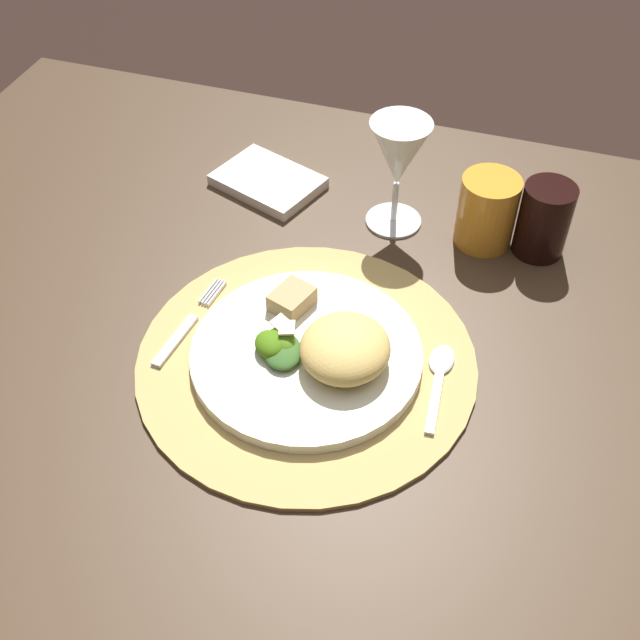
{
  "coord_description": "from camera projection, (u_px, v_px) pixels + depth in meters",
  "views": [
    {
      "loc": [
        0.14,
        -0.6,
        1.43
      ],
      "look_at": [
        -0.06,
        0.01,
        0.77
      ],
      "focal_mm": 44.49,
      "sensor_mm": 36.0,
      "label": 1
    }
  ],
  "objects": [
    {
      "name": "ground_plane",
      "position": [
        348.0,
        617.0,
        1.46
      ],
      "size": [
        6.0,
        6.0,
        0.0
      ],
      "primitive_type": "plane",
      "color": "black"
    },
    {
      "name": "dining_table",
      "position": [
        360.0,
        422.0,
        1.03
      ],
      "size": [
        1.46,
        0.97,
        0.75
      ],
      "color": "#433120",
      "rests_on": "ground"
    },
    {
      "name": "placemat",
      "position": [
        307.0,
        360.0,
        0.9
      ],
      "size": [
        0.39,
        0.39,
        0.01
      ],
      "primitive_type": "cylinder",
      "color": "tan",
      "rests_on": "dining_table"
    },
    {
      "name": "dinner_plate",
      "position": [
        306.0,
        354.0,
        0.9
      ],
      "size": [
        0.26,
        0.26,
        0.01
      ],
      "primitive_type": "cylinder",
      "color": "silver",
      "rests_on": "placemat"
    },
    {
      "name": "pasta_serving",
      "position": [
        345.0,
        348.0,
        0.86
      ],
      "size": [
        0.11,
        0.11,
        0.04
      ],
      "primitive_type": "ellipsoid",
      "rotation": [
        0.0,
        0.0,
        4.77
      ],
      "color": "#E0BC62",
      "rests_on": "dinner_plate"
    },
    {
      "name": "salad_greens",
      "position": [
        278.0,
        346.0,
        0.88
      ],
      "size": [
        0.07,
        0.08,
        0.02
      ],
      "color": "#447311",
      "rests_on": "dinner_plate"
    },
    {
      "name": "bread_piece",
      "position": [
        292.0,
        299.0,
        0.93
      ],
      "size": [
        0.05,
        0.06,
        0.02
      ],
      "primitive_type": "cube",
      "rotation": [
        0.0,
        0.0,
        1.24
      ],
      "color": "tan",
      "rests_on": "dinner_plate"
    },
    {
      "name": "fork",
      "position": [
        187.0,
        326.0,
        0.93
      ],
      "size": [
        0.03,
        0.15,
        0.0
      ],
      "color": "silver",
      "rests_on": "placemat"
    },
    {
      "name": "spoon",
      "position": [
        440.0,
        372.0,
        0.88
      ],
      "size": [
        0.03,
        0.13,
        0.01
      ],
      "color": "silver",
      "rests_on": "placemat"
    },
    {
      "name": "napkin",
      "position": [
        268.0,
        181.0,
        1.13
      ],
      "size": [
        0.17,
        0.14,
        0.02
      ],
      "primitive_type": "cube",
      "rotation": [
        0.0,
        0.0,
        -0.34
      ],
      "color": "white",
      "rests_on": "dining_table"
    },
    {
      "name": "wine_glass",
      "position": [
        399.0,
        157.0,
        1.01
      ],
      "size": [
        0.08,
        0.08,
        0.15
      ],
      "color": "silver",
      "rests_on": "dining_table"
    },
    {
      "name": "amber_tumbler",
      "position": [
        487.0,
        211.0,
        1.02
      ],
      "size": [
        0.08,
        0.08,
        0.1
      ],
      "primitive_type": "cylinder",
      "color": "orange",
      "rests_on": "dining_table"
    },
    {
      "name": "dark_tumbler",
      "position": [
        544.0,
        220.0,
        1.01
      ],
      "size": [
        0.07,
        0.07,
        0.1
      ],
      "primitive_type": "cylinder",
      "color": "black",
      "rests_on": "dining_table"
    }
  ]
}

